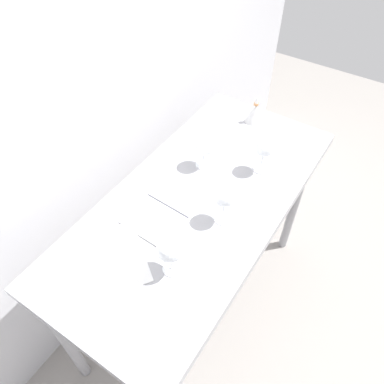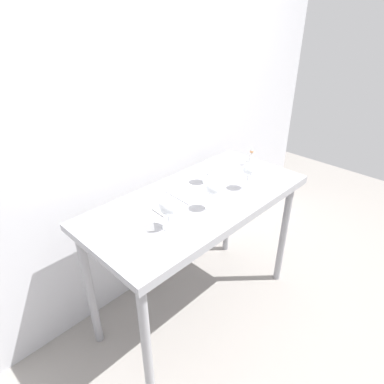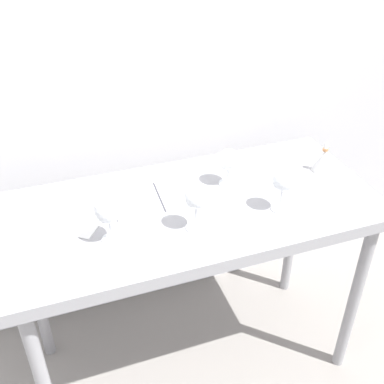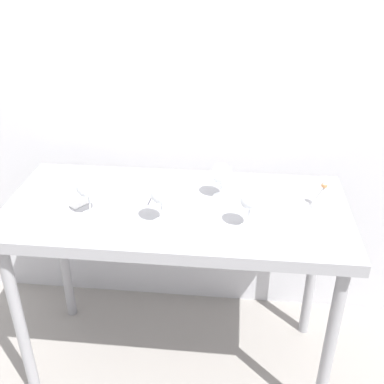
{
  "view_description": "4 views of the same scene",
  "coord_description": "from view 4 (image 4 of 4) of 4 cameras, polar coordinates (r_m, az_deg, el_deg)",
  "views": [
    {
      "loc": [
        -0.86,
        -0.54,
        2.04
      ],
      "look_at": [
        -0.03,
        0.01,
        0.96
      ],
      "focal_mm": 35.1,
      "sensor_mm": 36.0,
      "label": 1
    },
    {
      "loc": [
        -1.24,
        -1.16,
        1.89
      ],
      "look_at": [
        -0.06,
        -0.01,
        0.96
      ],
      "focal_mm": 31.32,
      "sensor_mm": 36.0,
      "label": 2
    },
    {
      "loc": [
        -0.48,
        -1.36,
        1.93
      ],
      "look_at": [
        0.01,
        0.02,
        0.94
      ],
      "focal_mm": 44.34,
      "sensor_mm": 36.0,
      "label": 3
    },
    {
      "loc": [
        0.23,
        -1.61,
        1.87
      ],
      "look_at": [
        0.07,
        -0.02,
        0.97
      ],
      "focal_mm": 43.44,
      "sensor_mm": 36.0,
      "label": 4
    }
  ],
  "objects": [
    {
      "name": "ground_plane",
      "position": [
        2.48,
        -1.58,
        -19.74
      ],
      "size": [
        6.0,
        6.0,
        0.0
      ],
      "primitive_type": "plane",
      "color": "gray"
    },
    {
      "name": "back_wall",
      "position": [
        2.19,
        -0.37,
        14.1
      ],
      "size": [
        3.8,
        0.04,
        2.6
      ],
      "primitive_type": "cube",
      "color": "silver",
      "rests_on": "ground_plane"
    },
    {
      "name": "steel_counter",
      "position": [
        1.95,
        -1.91,
        -4.35
      ],
      "size": [
        1.4,
        0.65,
        0.9
      ],
      "color": "#95959B",
      "rests_on": "ground_plane"
    },
    {
      "name": "wine_glass_near_right",
      "position": [
        1.7,
        7.14,
        -0.98
      ],
      "size": [
        0.08,
        0.08,
        0.17
      ],
      "color": "white",
      "rests_on": "steel_counter"
    },
    {
      "name": "wine_glass_near_left",
      "position": [
        1.82,
        -12.71,
        0.61
      ],
      "size": [
        0.09,
        0.09,
        0.17
      ],
      "color": "white",
      "rests_on": "steel_counter"
    },
    {
      "name": "wine_glass_far_right",
      "position": [
        1.91,
        3.65,
        2.14
      ],
      "size": [
        0.08,
        0.08,
        0.15
      ],
      "color": "white",
      "rests_on": "steel_counter"
    },
    {
      "name": "wine_glass_near_center",
      "position": [
        1.72,
        -3.84,
        -0.35
      ],
      "size": [
        0.08,
        0.08,
        0.17
      ],
      "color": "white",
      "rests_on": "steel_counter"
    },
    {
      "name": "open_notebook",
      "position": [
        1.97,
        -4.75,
        -0.24
      ],
      "size": [
        0.36,
        0.22,
        0.01
      ],
      "rotation": [
        0.0,
        0.0,
        -0.05
      ],
      "color": "white",
      "rests_on": "steel_counter"
    },
    {
      "name": "tasting_sheet_upper",
      "position": [
        2.02,
        9.42,
        0.01
      ],
      "size": [
        0.29,
        0.3,
        0.0
      ],
      "primitive_type": "cube",
      "rotation": [
        0.0,
        0.0,
        0.56
      ],
      "color": "white",
      "rests_on": "steel_counter"
    },
    {
      "name": "tasting_sheet_lower",
      "position": [
        2.05,
        -12.5,
        0.22
      ],
      "size": [
        0.3,
        0.32,
        0.0
      ],
      "primitive_type": "cube",
      "rotation": [
        0.0,
        0.0,
        -0.62
      ],
      "color": "white",
      "rests_on": "steel_counter"
    },
    {
      "name": "decanter_funnel",
      "position": [
        1.93,
        15.74,
        -0.54
      ],
      "size": [
        0.09,
        0.09,
        0.14
      ],
      "color": "silver",
      "rests_on": "steel_counter"
    }
  ]
}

